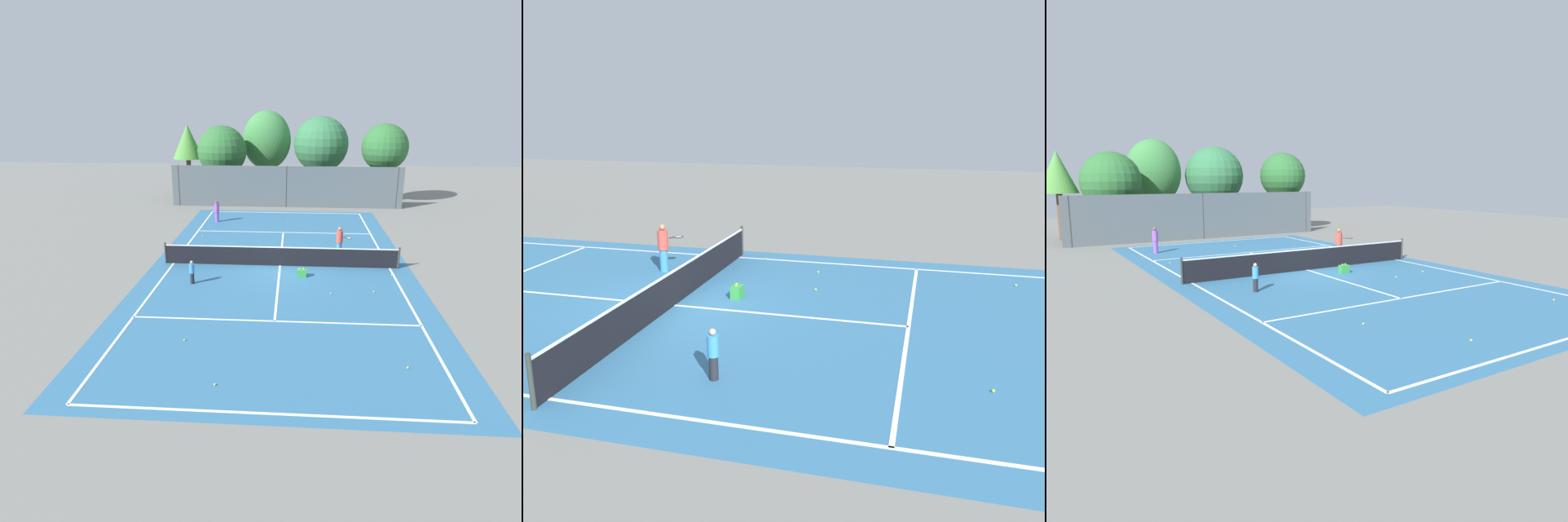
{
  "view_description": "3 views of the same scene",
  "coord_description": "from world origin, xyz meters",
  "views": [
    {
      "loc": [
        0.63,
        -22.61,
        7.96
      ],
      "look_at": [
        -0.78,
        -2.82,
        1.19
      ],
      "focal_mm": 32.41,
      "sensor_mm": 36.0,
      "label": 1
    },
    {
      "loc": [
        -13.84,
        -6.79,
        5.31
      ],
      "look_at": [
        1.41,
        -2.79,
        1.11
      ],
      "focal_mm": 39.5,
      "sensor_mm": 36.0,
      "label": 2
    },
    {
      "loc": [
        -11.58,
        -18.79,
        4.2
      ],
      "look_at": [
        -0.68,
        -1.15,
        0.65
      ],
      "focal_mm": 33.16,
      "sensor_mm": 36.0,
      "label": 3
    }
  ],
  "objects": [
    {
      "name": "ground_plane",
      "position": [
        0.0,
        0.0,
        0.0
      ],
      "size": [
        80.0,
        80.0,
        0.0
      ],
      "primitive_type": "plane",
      "color": "slate"
    },
    {
      "name": "court_surface",
      "position": [
        0.0,
        0.0,
        0.0
      ],
      "size": [
        13.0,
        25.0,
        0.01
      ],
      "color": "teal",
      "rests_on": "ground_plane"
    },
    {
      "name": "tennis_net",
      "position": [
        0.0,
        0.0,
        0.51
      ],
      "size": [
        11.9,
        0.1,
        1.1
      ],
      "color": "#333833",
      "rests_on": "ground_plane"
    },
    {
      "name": "perimeter_fence",
      "position": [
        0.0,
        14.0,
        1.6
      ],
      "size": [
        18.0,
        0.12,
        3.2
      ],
      "color": "#515B60",
      "rests_on": "ground_plane"
    },
    {
      "name": "tree_0",
      "position": [
        -8.6,
        18.34,
        4.58
      ],
      "size": [
        2.59,
        2.59,
        6.1
      ],
      "color": "brown",
      "rests_on": "ground_plane"
    },
    {
      "name": "tree_1",
      "position": [
        2.84,
        18.92,
        4.42
      ],
      "size": [
        4.67,
        4.67,
        6.77
      ],
      "color": "brown",
      "rests_on": "ground_plane"
    },
    {
      "name": "tree_2",
      "position": [
        -1.84,
        19.56,
        4.69
      ],
      "size": [
        4.18,
        3.43,
        7.21
      ],
      "color": "brown",
      "rests_on": "ground_plane"
    },
    {
      "name": "tree_3",
      "position": [
        7.78,
        16.39,
        4.41
      ],
      "size": [
        3.72,
        3.72,
        6.3
      ],
      "color": "brown",
      "rests_on": "ground_plane"
    },
    {
      "name": "tree_4",
      "position": [
        -5.43,
        17.02,
        4.01
      ],
      "size": [
        4.11,
        4.11,
        6.07
      ],
      "color": "brown",
      "rests_on": "ground_plane"
    },
    {
      "name": "player_0",
      "position": [
        3.13,
        1.81,
        0.84
      ],
      "size": [
        0.85,
        0.77,
        1.62
      ],
      "color": "#388CD8",
      "rests_on": "ground_plane"
    },
    {
      "name": "player_1",
      "position": [
        -4.66,
        8.91,
        0.77
      ],
      "size": [
        0.32,
        0.32,
        1.5
      ],
      "color": "purple",
      "rests_on": "ground_plane"
    },
    {
      "name": "player_2",
      "position": [
        -3.94,
        -2.73,
        0.56
      ],
      "size": [
        0.24,
        0.24,
        1.1
      ],
      "color": "#232328",
      "rests_on": "ground_plane"
    },
    {
      "name": "ball_crate",
      "position": [
        1.08,
        -1.48,
        0.18
      ],
      "size": [
        0.45,
        0.28,
        0.43
      ],
      "color": "green",
      "rests_on": "ground_plane"
    },
    {
      "name": "tennis_ball_0",
      "position": [
        5.41,
        -1.06,
        0.03
      ],
      "size": [
        0.07,
        0.07,
        0.07
      ],
      "primitive_type": "sphere",
      "color": "#CCE533",
      "rests_on": "ground_plane"
    },
    {
      "name": "tennis_ball_1",
      "position": [
        -5.4,
        6.01,
        0.03
      ],
      "size": [
        0.07,
        0.07,
        0.07
      ],
      "primitive_type": "sphere",
      "color": "#CCE533",
      "rests_on": "ground_plane"
    },
    {
      "name": "tennis_ball_2",
      "position": [
        0.26,
        8.94,
        0.03
      ],
      "size": [
        0.07,
        0.07,
        0.07
      ],
      "primitive_type": "sphere",
      "color": "#CCE533",
      "rests_on": "ground_plane"
    },
    {
      "name": "tennis_ball_3",
      "position": [
        2.33,
        -3.54,
        0.03
      ],
      "size": [
        0.07,
        0.07,
        0.07
      ],
      "primitive_type": "sphere",
      "color": "#CCE533",
      "rests_on": "ground_plane"
    },
    {
      "name": "tennis_ball_4",
      "position": [
        -4.3,
        2.15,
        0.03
      ],
      "size": [
        0.07,
        0.07,
        0.07
      ],
      "primitive_type": "sphere",
      "color": "#CCE533",
      "rests_on": "ground_plane"
    },
    {
      "name": "tennis_ball_5",
      "position": [
        -4.95,
        5.04,
        0.03
      ],
      "size": [
        0.07,
        0.07,
        0.07
      ],
      "primitive_type": "sphere",
      "color": "#CCE533",
      "rests_on": "ground_plane"
    },
    {
      "name": "tennis_ball_6",
      "position": [
        4.22,
        -3.24,
        0.03
      ],
      "size": [
        0.07,
        0.07,
        0.07
      ],
      "primitive_type": "sphere",
      "color": "#CCE533",
      "rests_on": "ground_plane"
    },
    {
      "name": "tennis_ball_7",
      "position": [
        4.32,
        -9.44,
        0.03
      ],
      "size": [
        0.07,
        0.07,
        0.07
      ],
      "primitive_type": "sphere",
      "color": "#CCE533",
      "rests_on": "ground_plane"
    },
    {
      "name": "tennis_ball_8",
      "position": [
        3.79,
        0.95,
        0.03
      ],
      "size": [
        0.07,
        0.07,
        0.07
      ],
      "primitive_type": "sphere",
      "color": "#CCE533",
      "rests_on": "ground_plane"
    },
    {
      "name": "tennis_ball_9",
      "position": [
        -3.09,
        -8.16,
        0.03
      ],
      "size": [
        0.07,
        0.07,
        0.07
      ],
      "primitive_type": "sphere",
      "color": "#CCE533",
      "rests_on": "ground_plane"
    },
    {
      "name": "tennis_ball_10",
      "position": [
        -1.58,
        -10.78,
        0.03
      ],
      "size": [
        0.07,
        0.07,
        0.07
      ],
      "primitive_type": "sphere",
      "color": "#CCE533",
      "rests_on": "ground_plane"
    }
  ]
}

